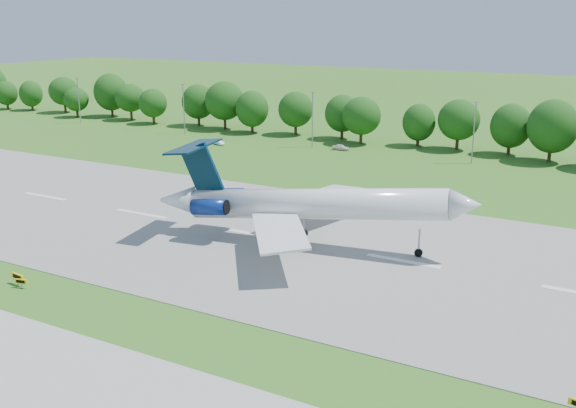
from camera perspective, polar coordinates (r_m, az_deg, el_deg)
The scene contains 9 objects.
ground at distance 66.69m, azimuth -13.86°, elevation -8.96°, with size 600.00×600.00×0.00m, color #32671B.
runway at distance 85.28m, azimuth -2.67°, elevation -2.78°, with size 400.00×45.00×0.08m, color gray.
tree_line at distance 143.89m, azimuth 11.20°, elevation 7.35°, with size 288.40×8.40×10.40m.
light_poles at distance 135.25m, azimuth 8.91°, elevation 6.97°, with size 175.90×0.25×12.19m.
airliner at distance 80.45m, azimuth 0.96°, elevation 0.12°, with size 41.87×30.03×12.42m.
taxi_sign_left at distance 74.62m, azimuth -22.63°, elevation -6.38°, with size 1.43×0.48×1.01m.
taxi_sign_centre at distance 75.53m, azimuth -22.90°, elevation -5.98°, with size 1.84×0.41×1.29m.
service_vehicle_a at distance 146.57m, azimuth -6.22°, elevation 5.50°, with size 1.20×3.45×1.14m, color silver.
service_vehicle_b at distance 140.05m, azimuth 4.72°, elevation 5.05°, with size 1.46×3.63×1.24m, color silver.
Camera 1 is at (41.53, -44.03, 28.01)m, focal length 40.00 mm.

